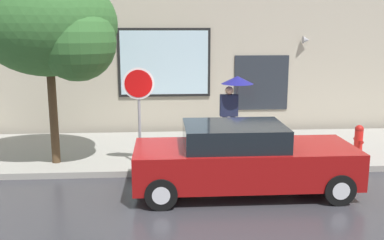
# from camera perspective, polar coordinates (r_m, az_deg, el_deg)

# --- Properties ---
(ground_plane) EXTENTS (60.00, 60.00, 0.00)m
(ground_plane) POSITION_cam_1_polar(r_m,az_deg,el_deg) (9.58, 2.86, -9.24)
(ground_plane) COLOR #333338
(sidewalk) EXTENTS (20.00, 4.00, 0.15)m
(sidewalk) POSITION_cam_1_polar(r_m,az_deg,el_deg) (12.39, 1.25, -3.94)
(sidewalk) COLOR gray
(sidewalk) RESTS_ON ground
(building_facade) EXTENTS (20.00, 0.67, 7.00)m
(building_facade) POSITION_cam_1_polar(r_m,az_deg,el_deg) (14.41, 0.40, 12.00)
(building_facade) COLOR #B2A893
(building_facade) RESTS_ON ground
(parked_car) EXTENTS (4.63, 1.84, 1.49)m
(parked_car) POSITION_cam_1_polar(r_m,az_deg,el_deg) (9.32, 6.61, -5.12)
(parked_car) COLOR maroon
(parked_car) RESTS_ON ground
(fire_hydrant) EXTENTS (0.30, 0.44, 0.80)m
(fire_hydrant) POSITION_cam_1_polar(r_m,az_deg,el_deg) (12.43, 20.98, -2.46)
(fire_hydrant) COLOR red
(fire_hydrant) RESTS_ON sidewalk
(pedestrian_with_umbrella) EXTENTS (0.94, 0.91, 2.00)m
(pedestrian_with_umbrella) POSITION_cam_1_polar(r_m,az_deg,el_deg) (12.33, 5.53, 3.65)
(pedestrian_with_umbrella) COLOR black
(pedestrian_with_umbrella) RESTS_ON sidewalk
(street_tree) EXTENTS (3.30, 2.80, 4.65)m
(street_tree) POSITION_cam_1_polar(r_m,az_deg,el_deg) (10.94, -17.70, 11.41)
(street_tree) COLOR #4C3823
(street_tree) RESTS_ON sidewalk
(stop_sign) EXTENTS (0.76, 0.10, 2.40)m
(stop_sign) POSITION_cam_1_polar(r_m,az_deg,el_deg) (10.50, -6.98, 3.00)
(stop_sign) COLOR gray
(stop_sign) RESTS_ON sidewalk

